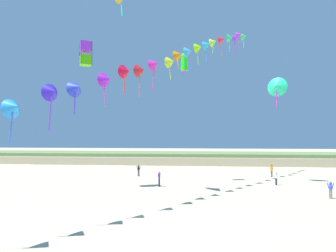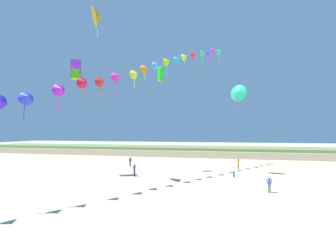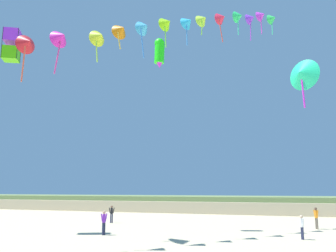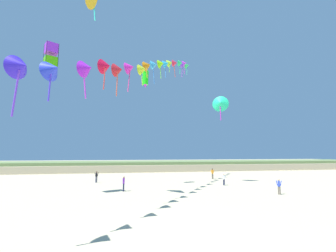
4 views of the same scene
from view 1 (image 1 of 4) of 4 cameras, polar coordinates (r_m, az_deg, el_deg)
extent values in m
plane|color=beige|center=(20.99, 3.70, -17.22)|extent=(240.00, 240.00, 0.00)
cube|color=#BFAE8B|center=(63.12, 5.28, -6.33)|extent=(120.00, 13.78, 1.53)
cube|color=#6B844C|center=(63.05, 5.28, -5.44)|extent=(120.00, 11.71, 0.87)
cylinder|color=#282D4C|center=(33.44, -1.74, -10.77)|extent=(0.12, 0.12, 0.84)
cylinder|color=#282D4C|center=(33.58, -1.63, -10.73)|extent=(0.12, 0.12, 0.84)
cylinder|color=purple|center=(33.41, -1.68, -9.53)|extent=(0.22, 0.22, 0.60)
cylinder|color=purple|center=(33.23, -1.84, -9.49)|extent=(0.15, 0.22, 0.57)
cylinder|color=purple|center=(33.57, -1.53, -9.41)|extent=(0.15, 0.22, 0.57)
sphere|color=tan|center=(33.36, -1.68, -8.81)|extent=(0.23, 0.23, 0.23)
cylinder|color=#282D4C|center=(36.67, 19.84, -9.93)|extent=(0.11, 0.11, 0.77)
cylinder|color=#282D4C|center=(36.58, 20.00, -9.95)|extent=(0.11, 0.11, 0.77)
cylinder|color=white|center=(36.54, 19.91, -8.92)|extent=(0.20, 0.20, 0.54)
cylinder|color=white|center=(36.66, 19.71, -8.84)|extent=(0.16, 0.20, 0.52)
cylinder|color=white|center=(36.41, 20.10, -8.88)|extent=(0.16, 0.20, 0.52)
sphere|color=beige|center=(36.50, 19.90, -8.33)|extent=(0.21, 0.21, 0.21)
cylinder|color=#726656|center=(30.71, 28.71, -11.33)|extent=(0.12, 0.12, 0.81)
cylinder|color=#726656|center=(30.72, 28.44, -11.33)|extent=(0.12, 0.12, 0.81)
cylinder|color=blue|center=(30.61, 28.55, -10.05)|extent=(0.21, 0.21, 0.58)
cylinder|color=blue|center=(30.59, 28.90, -9.96)|extent=(0.21, 0.16, 0.55)
cylinder|color=blue|center=(30.62, 28.20, -9.97)|extent=(0.21, 0.16, 0.55)
sphere|color=beige|center=(30.56, 28.54, -9.30)|extent=(0.22, 0.22, 0.22)
cylinder|color=#726656|center=(43.48, 19.22, -8.62)|extent=(0.13, 0.13, 0.86)
cylinder|color=#726656|center=(43.57, 19.07, -8.60)|extent=(0.13, 0.13, 0.86)
cylinder|color=orange|center=(43.45, 19.13, -7.64)|extent=(0.23, 0.23, 0.61)
cylinder|color=orange|center=(43.31, 19.33, -7.60)|extent=(0.19, 0.22, 0.58)
cylinder|color=orange|center=(43.57, 18.93, -7.57)|extent=(0.19, 0.22, 0.58)
sphere|color=brown|center=(43.40, 19.13, -7.08)|extent=(0.23, 0.23, 0.23)
cylinder|color=#282D4C|center=(42.30, -5.53, -8.94)|extent=(0.12, 0.12, 0.82)
cylinder|color=#282D4C|center=(42.28, -5.72, -8.94)|extent=(0.12, 0.12, 0.82)
cylinder|color=black|center=(42.22, -5.62, -7.99)|extent=(0.22, 0.22, 0.58)
cylinder|color=black|center=(42.24, -5.37, -7.93)|extent=(0.21, 0.14, 0.55)
cylinder|color=black|center=(42.18, -5.87, -7.94)|extent=(0.21, 0.14, 0.55)
sphere|color=brown|center=(42.17, -5.62, -7.44)|extent=(0.22, 0.22, 0.22)
cone|color=#2392F1|center=(18.27, -27.25, 3.15)|extent=(1.25, 1.36, 1.20)
cylinder|color=blue|center=(18.14, -27.72, -0.24)|extent=(0.22, 0.16, 1.74)
cone|color=#321ED0|center=(19.70, -21.12, 6.05)|extent=(1.17, 1.31, 1.10)
cylinder|color=#7539E5|center=(19.48, -21.53, 2.35)|extent=(0.22, 0.10, 2.13)
cone|color=blue|center=(20.79, -17.01, 6.94)|extent=(1.35, 1.41, 1.21)
cylinder|color=#5139E5|center=(20.57, -17.37, 4.25)|extent=(0.09, 0.19, 1.55)
cone|color=purple|center=(22.49, -11.69, 8.72)|extent=(1.20, 1.33, 1.13)
cylinder|color=#DD39E5|center=(22.21, -11.99, 5.95)|extent=(0.28, 0.13, 1.78)
cone|color=red|center=(24.32, -8.01, 10.29)|extent=(1.17, 1.32, 1.12)
cylinder|color=#E54239|center=(24.01, -8.27, 7.99)|extent=(0.15, 0.17, 1.59)
cone|color=red|center=(26.00, -5.24, 10.52)|extent=(1.13, 1.30, 1.11)
cylinder|color=#E55839|center=(25.64, -5.46, 7.85)|extent=(0.12, 0.13, 2.06)
cone|color=#DF25B1|center=(27.58, -2.58, 11.64)|extent=(1.24, 1.36, 1.20)
cylinder|color=#E53991|center=(27.19, -2.77, 9.09)|extent=(0.24, 0.28, 2.11)
cone|color=#C0D724|center=(29.69, 0.53, 12.12)|extent=(1.21, 1.34, 1.14)
cylinder|color=#A5E539|center=(29.34, 0.37, 10.30)|extent=(0.26, 0.15, 1.54)
cone|color=#CC710C|center=(31.56, 2.02, 13.35)|extent=(1.33, 1.40, 1.20)
cylinder|color=gold|center=(31.23, 1.87, 11.96)|extent=(0.22, 0.22, 1.21)
cone|color=#39AADF|center=(33.36, 3.90, 13.95)|extent=(1.17, 1.32, 1.14)
cylinder|color=#3984E5|center=(32.90, 3.77, 11.84)|extent=(0.27, 0.26, 2.15)
cone|color=#91EE12|center=(35.33, 5.82, 14.66)|extent=(1.23, 1.35, 1.18)
cylinder|color=#73E539|center=(34.90, 5.71, 12.96)|extent=(0.19, 0.14, 1.80)
cone|color=#28B6EE|center=(37.75, 7.41, 15.08)|extent=(1.31, 1.39, 1.22)
cylinder|color=#398BE5|center=(37.30, 7.32, 13.45)|extent=(0.11, 0.13, 1.87)
cone|color=#B0EC34|center=(39.47, 8.65, 15.52)|extent=(1.31, 1.39, 1.19)
cylinder|color=#83E539|center=(39.09, 8.56, 14.42)|extent=(0.18, 0.14, 1.23)
cone|color=#ED2847|center=(41.82, 10.20, 15.87)|extent=(1.17, 1.32, 1.13)
cylinder|color=#E54739|center=(41.32, 10.12, 14.24)|extent=(0.33, 0.29, 2.11)
cone|color=#29DF69|center=(43.85, 11.75, 16.09)|extent=(1.09, 1.29, 1.13)
cylinder|color=#39E59F|center=(43.40, 11.68, 14.83)|extent=(0.12, 0.16, 1.66)
cone|color=#8D3CED|center=(46.06, 12.63, 16.00)|extent=(1.14, 1.31, 1.16)
cylinder|color=#B039E5|center=(45.54, 12.57, 14.52)|extent=(0.18, 0.13, 2.13)
cone|color=#CC39DE|center=(48.28, 13.42, 16.51)|extent=(1.24, 1.35, 1.17)
cylinder|color=#E539CF|center=(47.79, 13.36, 15.24)|extent=(0.11, 0.12, 1.88)
cone|color=#32D75D|center=(50.20, 14.29, 16.19)|extent=(1.21, 1.32, 1.12)
cylinder|color=#39E58F|center=(49.75, 14.24, 15.08)|extent=(0.14, 0.26, 1.68)
cube|color=#4AC00C|center=(34.29, -15.42, 11.93)|extent=(1.57, 1.57, 1.05)
cube|color=#9A2DE5|center=(34.68, -15.40, 14.32)|extent=(1.57, 1.57, 1.05)
cylinder|color=black|center=(35.11, -14.61, 12.84)|extent=(0.04, 0.04, 2.54)
cylinder|color=black|center=(34.94, -16.52, 12.94)|extent=(0.04, 0.04, 2.54)
cylinder|color=black|center=(33.84, -16.24, 13.43)|extent=(0.04, 0.04, 2.54)
cylinder|color=black|center=(34.02, -14.27, 13.33)|extent=(0.04, 0.04, 2.54)
cylinder|color=#2DE5C5|center=(32.46, -8.84, 21.80)|extent=(0.37, 0.44, 2.28)
cone|color=#25EE9C|center=(38.88, 19.96, 7.10)|extent=(2.54, 2.00, 2.43)
cone|color=#E52DE0|center=(38.89, 19.96, 7.13)|extent=(1.42, 1.14, 1.34)
cylinder|color=#E52DE0|center=(38.68, 19.99, 4.96)|extent=(0.21, 0.23, 2.23)
cylinder|color=#20ED17|center=(37.90, 3.13, 11.85)|extent=(0.93, 0.87, 1.88)
sphere|color=#20ED17|center=(38.11, 3.13, 13.06)|extent=(0.87, 0.87, 0.87)
cone|color=#E52DE1|center=(37.67, 3.13, 10.35)|extent=(0.78, 0.78, 0.66)
sphere|color=black|center=(38.18, 3.13, 13.42)|extent=(0.18, 0.18, 0.18)
camera|label=2|loc=(7.93, 64.15, 2.33)|focal=24.00mm
camera|label=3|loc=(13.64, 46.91, -11.32)|focal=38.00mm
camera|label=4|loc=(7.79, -26.15, -10.45)|focal=24.00mm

